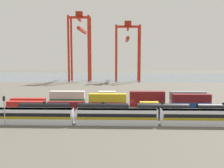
% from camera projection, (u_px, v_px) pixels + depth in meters
% --- Properties ---
extents(ground_plane, '(420.00, 420.00, 0.00)m').
position_uv_depth(ground_plane, '(127.00, 91.00, 124.43)').
color(ground_plane, '#5B564C').
extents(harbour_water, '(400.00, 110.00, 0.01)m').
position_uv_depth(harbour_water, '(124.00, 76.00, 222.78)').
color(harbour_water, slate).
rests_on(harbour_water, ground_plane).
extents(passenger_train, '(63.14, 3.14, 3.90)m').
position_uv_depth(passenger_train, '(117.00, 116.00, 62.89)').
color(passenger_train, silver).
rests_on(passenger_train, ground_plane).
extents(freight_tank_row, '(81.07, 3.03, 4.49)m').
position_uv_depth(freight_tank_row, '(163.00, 111.00, 69.47)').
color(freight_tank_row, '#232326').
rests_on(freight_tank_row, ground_plane).
extents(signal_mast, '(0.36, 0.60, 7.57)m').
position_uv_depth(signal_mast, '(4.00, 107.00, 60.36)').
color(signal_mast, gray).
rests_on(signal_mast, ground_plane).
extents(shipping_container_0, '(12.10, 2.44, 2.60)m').
position_uv_depth(shipping_container_0, '(26.00, 105.00, 81.84)').
color(shipping_container_0, '#AD211C').
rests_on(shipping_container_0, ground_plane).
extents(shipping_container_1, '(12.10, 2.44, 2.60)m').
position_uv_depth(shipping_container_1, '(66.00, 105.00, 81.43)').
color(shipping_container_1, maroon).
rests_on(shipping_container_1, ground_plane).
extents(shipping_container_2, '(12.10, 2.44, 2.60)m').
position_uv_depth(shipping_container_2, '(108.00, 106.00, 81.01)').
color(shipping_container_2, '#AD211C').
rests_on(shipping_container_2, ground_plane).
extents(shipping_container_3, '(12.10, 2.44, 2.60)m').
position_uv_depth(shipping_container_3, '(108.00, 98.00, 80.73)').
color(shipping_container_3, gold).
rests_on(shipping_container_3, shipping_container_2).
extents(shipping_container_4, '(6.04, 2.44, 2.60)m').
position_uv_depth(shipping_container_4, '(149.00, 106.00, 80.59)').
color(shipping_container_4, gold).
rests_on(shipping_container_4, ground_plane).
extents(shipping_container_5, '(12.10, 2.44, 2.60)m').
position_uv_depth(shipping_container_5, '(191.00, 106.00, 80.17)').
color(shipping_container_5, '#1C4299').
rests_on(shipping_container_5, ground_plane).
extents(shipping_container_6, '(12.10, 2.44, 2.60)m').
position_uv_depth(shipping_container_6, '(191.00, 98.00, 79.90)').
color(shipping_container_6, maroon).
rests_on(shipping_container_6, shipping_container_5).
extents(shipping_container_7, '(12.10, 2.44, 2.60)m').
position_uv_depth(shipping_container_7, '(28.00, 102.00, 87.73)').
color(shipping_container_7, '#AD211C').
rests_on(shipping_container_7, ground_plane).
extents(shipping_container_8, '(12.10, 2.44, 2.60)m').
position_uv_depth(shipping_container_8, '(67.00, 102.00, 87.30)').
color(shipping_container_8, '#197538').
rests_on(shipping_container_8, ground_plane).
extents(shipping_container_9, '(12.10, 2.44, 2.60)m').
position_uv_depth(shipping_container_9, '(67.00, 95.00, 87.03)').
color(shipping_container_9, silver).
rests_on(shipping_container_9, shipping_container_8).
extents(shipping_container_10, '(6.04, 2.44, 2.60)m').
position_uv_depth(shipping_container_10, '(107.00, 102.00, 86.87)').
color(shipping_container_10, '#1C4299').
rests_on(shipping_container_10, ground_plane).
extents(shipping_container_11, '(6.04, 2.44, 2.60)m').
position_uv_depth(shipping_container_11, '(107.00, 95.00, 86.59)').
color(shipping_container_11, silver).
rests_on(shipping_container_11, shipping_container_10).
extents(shipping_container_12, '(12.10, 2.44, 2.60)m').
position_uv_depth(shipping_container_12, '(147.00, 103.00, 86.44)').
color(shipping_container_12, maroon).
rests_on(shipping_container_12, ground_plane).
extents(shipping_container_13, '(12.10, 2.44, 2.60)m').
position_uv_depth(shipping_container_13, '(147.00, 95.00, 86.16)').
color(shipping_container_13, maroon).
rests_on(shipping_container_13, shipping_container_12).
extents(shipping_container_14, '(12.10, 2.44, 2.60)m').
position_uv_depth(shipping_container_14, '(187.00, 103.00, 86.01)').
color(shipping_container_14, silver).
rests_on(shipping_container_14, ground_plane).
extents(shipping_container_15, '(12.10, 2.44, 2.60)m').
position_uv_depth(shipping_container_15, '(188.00, 95.00, 85.73)').
color(shipping_container_15, slate).
rests_on(shipping_container_15, shipping_container_14).
extents(gantry_crane_west, '(15.85, 37.61, 49.60)m').
position_uv_depth(gantry_crane_west, '(80.00, 39.00, 182.82)').
color(gantry_crane_west, red).
rests_on(gantry_crane_west, ground_plane).
extents(gantry_crane_central, '(18.14, 34.43, 42.90)m').
position_uv_depth(gantry_crane_central, '(128.00, 45.00, 181.87)').
color(gantry_crane_central, red).
rests_on(gantry_crane_central, ground_plane).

